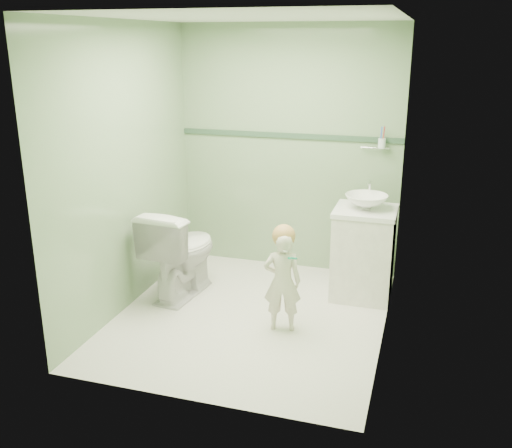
% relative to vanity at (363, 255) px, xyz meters
% --- Properties ---
extents(ground, '(2.50, 2.50, 0.00)m').
position_rel_vanity_xyz_m(ground, '(-0.84, -0.70, -0.40)').
color(ground, silver).
rests_on(ground, ground).
extents(room_shell, '(2.50, 2.54, 2.40)m').
position_rel_vanity_xyz_m(room_shell, '(-0.84, -0.70, 0.80)').
color(room_shell, '#86AC7A').
rests_on(room_shell, ground).
extents(trim_stripe, '(2.20, 0.02, 0.05)m').
position_rel_vanity_xyz_m(trim_stripe, '(-0.84, 0.54, 0.95)').
color(trim_stripe, '#33513B').
rests_on(trim_stripe, room_shell).
extents(vanity, '(0.52, 0.50, 0.80)m').
position_rel_vanity_xyz_m(vanity, '(0.00, 0.00, 0.00)').
color(vanity, silver).
rests_on(vanity, ground).
extents(counter, '(0.54, 0.52, 0.04)m').
position_rel_vanity_xyz_m(counter, '(0.00, 0.00, 0.41)').
color(counter, white).
rests_on(counter, vanity).
extents(basin, '(0.37, 0.37, 0.13)m').
position_rel_vanity_xyz_m(basin, '(0.00, 0.00, 0.49)').
color(basin, white).
rests_on(basin, counter).
extents(faucet, '(0.03, 0.13, 0.18)m').
position_rel_vanity_xyz_m(faucet, '(0.00, 0.19, 0.57)').
color(faucet, silver).
rests_on(faucet, counter).
extents(cup_holder, '(0.26, 0.07, 0.21)m').
position_rel_vanity_xyz_m(cup_holder, '(0.05, 0.48, 0.93)').
color(cup_holder, silver).
rests_on(cup_holder, room_shell).
extents(toilet, '(0.56, 0.87, 0.83)m').
position_rel_vanity_xyz_m(toilet, '(-1.58, -0.44, 0.02)').
color(toilet, white).
rests_on(toilet, ground).
extents(toddler, '(0.33, 0.26, 0.82)m').
position_rel_vanity_xyz_m(toddler, '(-0.54, -0.83, 0.01)').
color(toddler, '#EFE8CF').
rests_on(toddler, ground).
extents(hair_cap, '(0.18, 0.18, 0.18)m').
position_rel_vanity_xyz_m(hair_cap, '(-0.54, -0.80, 0.39)').
color(hair_cap, tan).
rests_on(hair_cap, toddler).
extents(teal_toothbrush, '(0.11, 0.14, 0.08)m').
position_rel_vanity_xyz_m(teal_toothbrush, '(-0.44, -0.93, 0.27)').
color(teal_toothbrush, '#0A9469').
rests_on(teal_toothbrush, toddler).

